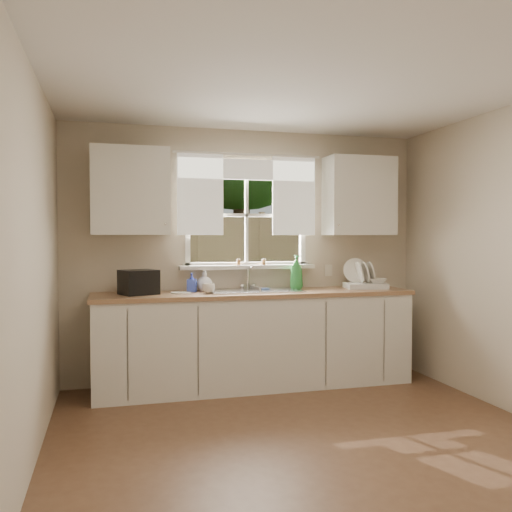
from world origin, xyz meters
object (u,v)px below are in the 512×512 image
object	(u,v)px
soap_bottle_a	(296,272)
cup	(209,288)
dish_rack	(364,281)
black_appliance	(139,282)

from	to	relation	value
soap_bottle_a	cup	world-z (taller)	soap_bottle_a
cup	dish_rack	bearing A→B (deg)	-13.45
dish_rack	black_appliance	distance (m)	2.25
dish_rack	cup	size ratio (longest dim) A/B	3.94
dish_rack	soap_bottle_a	distance (m)	0.71
dish_rack	black_appliance	xyz separation A→B (m)	(-2.25, -0.01, 0.04)
dish_rack	black_appliance	world-z (taller)	dish_rack
soap_bottle_a	cup	distance (m)	0.95
black_appliance	dish_rack	bearing A→B (deg)	-21.41
dish_rack	cup	bearing A→B (deg)	-176.83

